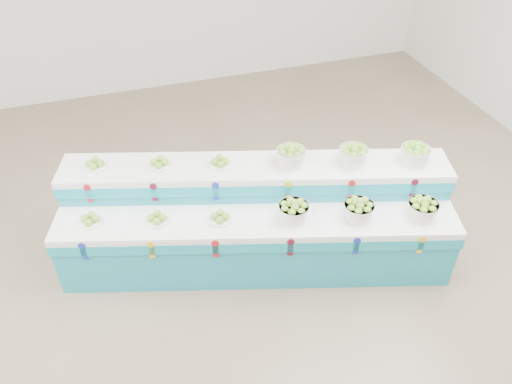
# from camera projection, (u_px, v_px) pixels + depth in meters

# --- Properties ---
(ground) EXTENTS (10.00, 10.00, 0.00)m
(ground) POSITION_uv_depth(u_px,v_px,m) (212.00, 327.00, 4.85)
(ground) COLOR brown
(ground) RESTS_ON ground
(display_stand) EXTENTS (4.04, 2.08, 1.02)m
(display_stand) POSITION_uv_depth(u_px,v_px,m) (256.00, 220.00, 5.26)
(display_stand) COLOR teal
(display_stand) RESTS_ON ground
(plate_lower_left) EXTENTS (0.28, 0.28, 0.10)m
(plate_lower_left) POSITION_uv_depth(u_px,v_px,m) (90.00, 219.00, 4.88)
(plate_lower_left) COLOR white
(plate_lower_left) RESTS_ON display_stand
(plate_lower_mid) EXTENTS (0.28, 0.28, 0.10)m
(plate_lower_mid) POSITION_uv_depth(u_px,v_px,m) (157.00, 218.00, 4.89)
(plate_lower_mid) COLOR white
(plate_lower_mid) RESTS_ON display_stand
(plate_lower_right) EXTENTS (0.28, 0.28, 0.10)m
(plate_lower_right) POSITION_uv_depth(u_px,v_px,m) (220.00, 217.00, 4.91)
(plate_lower_right) COLOR white
(plate_lower_right) RESTS_ON display_stand
(basket_lower_left) EXTENTS (0.36, 0.36, 0.22)m
(basket_lower_left) POSITION_uv_depth(u_px,v_px,m) (294.00, 211.00, 4.88)
(basket_lower_left) COLOR silver
(basket_lower_left) RESTS_ON display_stand
(basket_lower_mid) EXTENTS (0.36, 0.36, 0.22)m
(basket_lower_mid) POSITION_uv_depth(u_px,v_px,m) (359.00, 210.00, 4.90)
(basket_lower_mid) COLOR silver
(basket_lower_mid) RESTS_ON display_stand
(basket_lower_right) EXTENTS (0.36, 0.36, 0.22)m
(basket_lower_right) POSITION_uv_depth(u_px,v_px,m) (423.00, 209.00, 4.91)
(basket_lower_right) COLOR silver
(basket_lower_right) RESTS_ON display_stand
(plate_upper_left) EXTENTS (0.28, 0.28, 0.10)m
(plate_upper_left) POSITION_uv_depth(u_px,v_px,m) (95.00, 163.00, 5.07)
(plate_upper_left) COLOR white
(plate_upper_left) RESTS_ON display_stand
(plate_upper_mid) EXTENTS (0.28, 0.28, 0.10)m
(plate_upper_mid) POSITION_uv_depth(u_px,v_px,m) (159.00, 162.00, 5.08)
(plate_upper_mid) COLOR white
(plate_upper_mid) RESTS_ON display_stand
(plate_upper_right) EXTENTS (0.28, 0.28, 0.10)m
(plate_upper_right) POSITION_uv_depth(u_px,v_px,m) (220.00, 162.00, 5.10)
(plate_upper_right) COLOR white
(plate_upper_right) RESTS_ON display_stand
(basket_upper_left) EXTENTS (0.36, 0.36, 0.22)m
(basket_upper_left) POSITION_uv_depth(u_px,v_px,m) (291.00, 155.00, 5.07)
(basket_upper_left) COLOR silver
(basket_upper_left) RESTS_ON display_stand
(basket_upper_mid) EXTENTS (0.36, 0.36, 0.22)m
(basket_upper_mid) POSITION_uv_depth(u_px,v_px,m) (353.00, 155.00, 5.09)
(basket_upper_mid) COLOR silver
(basket_upper_mid) RESTS_ON display_stand
(basket_upper_right) EXTENTS (0.36, 0.36, 0.22)m
(basket_upper_right) POSITION_uv_depth(u_px,v_px,m) (415.00, 154.00, 5.10)
(basket_upper_right) COLOR silver
(basket_upper_right) RESTS_ON display_stand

